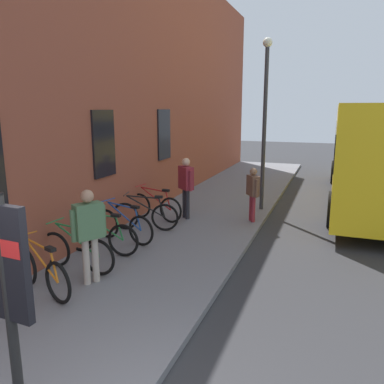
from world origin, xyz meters
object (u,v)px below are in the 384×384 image
at_px(bicycle_by_door, 145,216).
at_px(city_bus, 374,148).
at_px(pedestrian_by_facade, 89,227).
at_px(transit_info_sign, 7,279).
at_px(bicycle_far_end, 102,237).
at_px(bicycle_leaning_wall, 155,207).
at_px(bicycle_end_of_row, 41,272).
at_px(bicycle_beside_lamp, 124,226).
at_px(bicycle_mid_rack, 77,252).
at_px(pedestrian_near_bus, 253,189).
at_px(street_lamp, 265,111).
at_px(pedestrian_crossing_street, 186,182).

distance_m(bicycle_by_door, city_bus, 8.27).
bearing_deg(pedestrian_by_facade, transit_info_sign, -157.33).
relative_size(bicycle_far_end, bicycle_leaning_wall, 1.01).
bearing_deg(bicycle_end_of_row, bicycle_by_door, -0.62).
bearing_deg(pedestrian_by_facade, city_bus, -30.48).
bearing_deg(bicycle_end_of_row, bicycle_beside_lamp, 0.57).
bearing_deg(pedestrian_by_facade, bicycle_mid_rack, 58.20).
height_order(bicycle_mid_rack, bicycle_far_end, same).
distance_m(bicycle_beside_lamp, bicycle_by_door, 0.97).
xyz_separation_m(bicycle_mid_rack, bicycle_by_door, (2.77, -0.07, 0.00)).
bearing_deg(city_bus, bicycle_beside_lamp, 139.32).
relative_size(pedestrian_by_facade, pedestrian_near_bus, 1.15).
distance_m(bicycle_far_end, bicycle_leaning_wall, 2.76).
relative_size(bicycle_by_door, transit_info_sign, 0.72).
relative_size(bicycle_leaning_wall, pedestrian_by_facade, 1.01).
relative_size(bicycle_mid_rack, street_lamp, 0.35).
distance_m(bicycle_mid_rack, pedestrian_crossing_street, 4.29).
xyz_separation_m(bicycle_end_of_row, bicycle_mid_rack, (1.02, 0.03, -0.00)).
relative_size(pedestrian_near_bus, street_lamp, 0.30).
height_order(bicycle_mid_rack, transit_info_sign, transit_info_sign).
relative_size(bicycle_end_of_row, pedestrian_crossing_street, 0.96).
height_order(bicycle_leaning_wall, transit_info_sign, transit_info_sign).
distance_m(bicycle_by_door, pedestrian_near_bus, 3.06).
distance_m(bicycle_by_door, pedestrian_crossing_street, 1.68).
distance_m(bicycle_leaning_wall, pedestrian_crossing_street, 1.12).
bearing_deg(street_lamp, city_bus, -51.95).
bearing_deg(bicycle_beside_lamp, pedestrian_near_bus, -42.43).
bearing_deg(bicycle_leaning_wall, city_bus, -50.51).
relative_size(bicycle_end_of_row, pedestrian_by_facade, 0.97).
bearing_deg(pedestrian_crossing_street, bicycle_far_end, 167.72).
xyz_separation_m(bicycle_mid_rack, bicycle_far_end, (0.94, 0.05, 0.00)).
height_order(pedestrian_crossing_street, pedestrian_by_facade, pedestrian_crossing_street).
xyz_separation_m(bicycle_by_door, pedestrian_near_bus, (1.77, -2.44, 0.54)).
xyz_separation_m(bicycle_far_end, bicycle_leaning_wall, (2.76, 0.04, -0.00)).
bearing_deg(transit_info_sign, bicycle_far_end, 23.60).
distance_m(bicycle_leaning_wall, pedestrian_by_facade, 4.15).
relative_size(bicycle_mid_rack, pedestrian_by_facade, 1.02).
bearing_deg(bicycle_leaning_wall, pedestrian_crossing_street, -56.56).
relative_size(bicycle_end_of_row, bicycle_mid_rack, 0.95).
relative_size(transit_info_sign, city_bus, 0.23).
relative_size(bicycle_end_of_row, transit_info_sign, 0.70).
height_order(bicycle_end_of_row, bicycle_by_door, same).
height_order(bicycle_leaning_wall, street_lamp, street_lamp).
bearing_deg(pedestrian_crossing_street, street_lamp, -46.07).
relative_size(transit_info_sign, street_lamp, 0.47).
xyz_separation_m(bicycle_leaning_wall, city_bus, (4.86, -5.90, 1.41)).
distance_m(bicycle_mid_rack, bicycle_by_door, 2.77).
bearing_deg(bicycle_far_end, bicycle_by_door, -3.78).
bearing_deg(city_bus, bicycle_leaning_wall, 129.49).
distance_m(bicycle_beside_lamp, street_lamp, 5.54).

